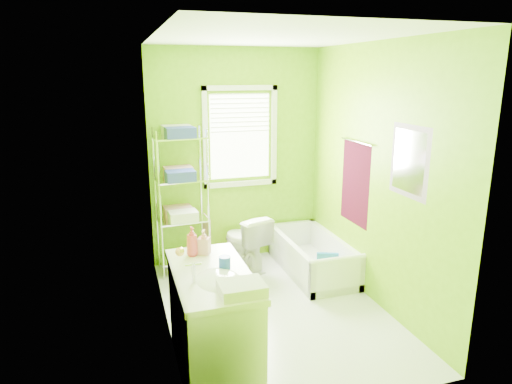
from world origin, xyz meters
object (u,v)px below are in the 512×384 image
object	(u,v)px
bathtub	(313,261)
vanity	(213,318)
wire_shelf_unit	(182,185)
toilet	(245,241)

from	to	relation	value
bathtub	vanity	bearing A→B (deg)	-136.23
bathtub	wire_shelf_unit	world-z (taller)	wire_shelf_unit
bathtub	vanity	distance (m)	2.11
bathtub	wire_shelf_unit	size ratio (longest dim) A/B	0.79
bathtub	vanity	size ratio (longest dim) A/B	1.22
vanity	wire_shelf_unit	world-z (taller)	wire_shelf_unit
toilet	wire_shelf_unit	size ratio (longest dim) A/B	0.40
toilet	vanity	world-z (taller)	vanity
vanity	wire_shelf_unit	size ratio (longest dim) A/B	0.65
toilet	vanity	bearing A→B (deg)	49.51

